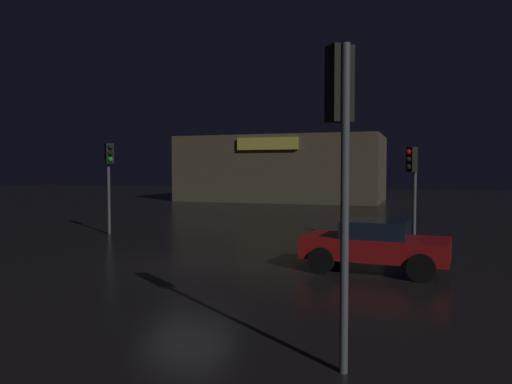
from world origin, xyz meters
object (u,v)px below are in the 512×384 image
object	(u,v)px
traffic_signal_opposite	(340,128)
car_near	(375,244)
store_building	(282,169)
traffic_signal_main	(109,167)
traffic_signal_cross_left	(412,174)

from	to	relation	value
traffic_signal_opposite	car_near	bearing A→B (deg)	91.20
store_building	traffic_signal_opposite	distance (m)	37.55
store_building	traffic_signal_main	size ratio (longest dim) A/B	4.49
traffic_signal_opposite	car_near	xyz separation A→B (m)	(-0.15, 7.01, -2.62)
store_building	traffic_signal_main	world-z (taller)	store_building
traffic_signal_cross_left	traffic_signal_opposite	bearing A→B (deg)	-93.22
store_building	car_near	size ratio (longest dim) A/B	4.39
car_near	traffic_signal_main	bearing A→B (deg)	160.24
traffic_signal_main	traffic_signal_cross_left	distance (m)	12.36
store_building	traffic_signal_cross_left	xyz separation A→B (m)	(11.65, -23.73, -0.20)
traffic_signal_opposite	traffic_signal_cross_left	bearing A→B (deg)	86.78
traffic_signal_cross_left	traffic_signal_main	bearing A→B (deg)	-175.16
store_building	traffic_signal_opposite	xyz separation A→B (m)	(10.96, -35.91, 0.52)
traffic_signal_opposite	traffic_signal_cross_left	xyz separation A→B (m)	(0.69, 12.18, -0.73)
store_building	traffic_signal_main	distance (m)	24.78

